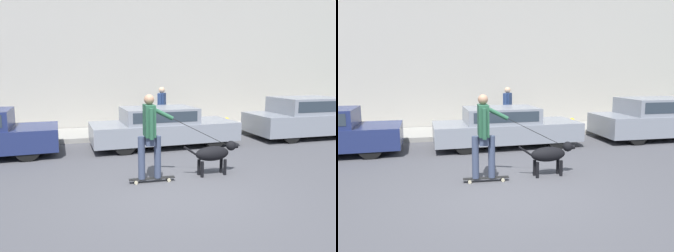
% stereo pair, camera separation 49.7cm
% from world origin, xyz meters
% --- Properties ---
extents(ground_plane, '(36.00, 36.00, 0.00)m').
position_xyz_m(ground_plane, '(0.00, 0.00, 0.00)').
color(ground_plane, '#47474C').
extents(back_wall, '(32.00, 0.30, 5.84)m').
position_xyz_m(back_wall, '(0.00, 7.32, 2.92)').
color(back_wall, '#ADA89E').
rests_on(back_wall, ground_plane).
extents(sidewalk_curb, '(30.00, 2.17, 0.15)m').
position_xyz_m(sidewalk_curb, '(0.00, 6.06, 0.08)').
color(sidewalk_curb, gray).
rests_on(sidewalk_curb, ground_plane).
extents(parked_car_1, '(4.38, 1.77, 1.19)m').
position_xyz_m(parked_car_1, '(0.78, 3.84, 0.58)').
color(parked_car_1, black).
rests_on(parked_car_1, ground_plane).
extents(parked_car_2, '(4.40, 1.92, 1.38)m').
position_xyz_m(parked_car_2, '(6.10, 3.85, 0.66)').
color(parked_car_2, black).
rests_on(parked_car_2, ground_plane).
extents(dog, '(1.27, 0.34, 0.73)m').
position_xyz_m(dog, '(1.07, 0.76, 0.47)').
color(dog, black).
rests_on(dog, ground_plane).
extents(skateboarder, '(2.29, 0.58, 1.78)m').
position_xyz_m(skateboarder, '(-0.38, 0.68, 1.02)').
color(skateboarder, beige).
rests_on(skateboarder, ground_plane).
extents(pedestrian_with_bag, '(0.45, 0.70, 1.54)m').
position_xyz_m(pedestrian_with_bag, '(1.39, 6.07, 1.00)').
color(pedestrian_with_bag, '#28282D').
rests_on(pedestrian_with_bag, sidewalk_curb).
extents(fire_hydrant, '(0.18, 0.18, 0.67)m').
position_xyz_m(fire_hydrant, '(3.37, 4.73, 0.35)').
color(fire_hydrant, gold).
rests_on(fire_hydrant, ground_plane).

